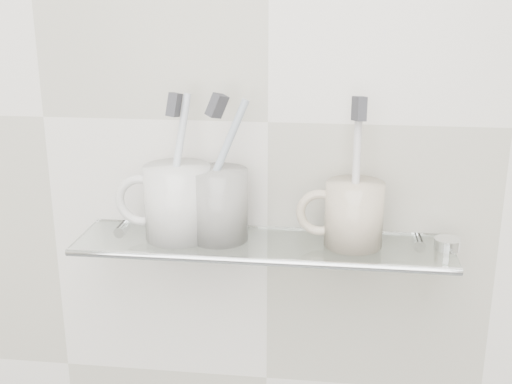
% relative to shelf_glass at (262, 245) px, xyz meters
% --- Properties ---
extents(wall_back, '(2.50, 0.00, 2.50)m').
position_rel_shelf_glass_xyz_m(wall_back, '(0.00, 0.06, 0.15)').
color(wall_back, silver).
rests_on(wall_back, ground).
extents(shelf_glass, '(0.50, 0.12, 0.01)m').
position_rel_shelf_glass_xyz_m(shelf_glass, '(0.00, 0.00, 0.00)').
color(shelf_glass, silver).
rests_on(shelf_glass, wall_back).
extents(shelf_rail, '(0.50, 0.01, 0.01)m').
position_rel_shelf_glass_xyz_m(shelf_rail, '(0.00, -0.06, 0.00)').
color(shelf_rail, silver).
rests_on(shelf_rail, shelf_glass).
extents(bracket_left, '(0.02, 0.03, 0.02)m').
position_rel_shelf_glass_xyz_m(bracket_left, '(-0.21, 0.05, -0.01)').
color(bracket_left, silver).
rests_on(bracket_left, wall_back).
extents(bracket_right, '(0.02, 0.03, 0.02)m').
position_rel_shelf_glass_xyz_m(bracket_right, '(0.21, 0.05, -0.01)').
color(bracket_right, silver).
rests_on(bracket_right, wall_back).
extents(mug_left, '(0.10, 0.10, 0.10)m').
position_rel_shelf_glass_xyz_m(mug_left, '(-0.11, 0.00, 0.05)').
color(mug_left, white).
rests_on(mug_left, shelf_glass).
extents(mug_left_handle, '(0.07, 0.01, 0.07)m').
position_rel_shelf_glass_xyz_m(mug_left_handle, '(-0.17, 0.00, 0.05)').
color(mug_left_handle, white).
rests_on(mug_left_handle, mug_left).
extents(toothbrush_left, '(0.04, 0.04, 0.19)m').
position_rel_shelf_glass_xyz_m(toothbrush_left, '(-0.11, 0.00, 0.10)').
color(toothbrush_left, silver).
rests_on(toothbrush_left, mug_left).
extents(bristles_left, '(0.02, 0.03, 0.03)m').
position_rel_shelf_glass_xyz_m(bristles_left, '(-0.11, 0.00, 0.19)').
color(bristles_left, '#35353A').
rests_on(bristles_left, toothbrush_left).
extents(mug_center, '(0.10, 0.10, 0.10)m').
position_rel_shelf_glass_xyz_m(mug_center, '(-0.06, 0.00, 0.05)').
color(mug_center, white).
rests_on(mug_center, shelf_glass).
extents(mug_center_handle, '(0.07, 0.01, 0.07)m').
position_rel_shelf_glass_xyz_m(mug_center_handle, '(-0.10, 0.00, 0.05)').
color(mug_center_handle, white).
rests_on(mug_center_handle, mug_center).
extents(toothbrush_center, '(0.09, 0.02, 0.18)m').
position_rel_shelf_glass_xyz_m(toothbrush_center, '(-0.06, 0.00, 0.10)').
color(toothbrush_center, '#93A8BC').
rests_on(toothbrush_center, mug_center).
extents(bristles_center, '(0.03, 0.03, 0.04)m').
position_rel_shelf_glass_xyz_m(bristles_center, '(-0.06, 0.00, 0.19)').
color(bristles_center, '#35353A').
rests_on(bristles_center, toothbrush_center).
extents(mug_right, '(0.10, 0.10, 0.09)m').
position_rel_shelf_glass_xyz_m(mug_right, '(0.12, 0.00, 0.05)').
color(mug_right, beige).
rests_on(mug_right, shelf_glass).
extents(mug_right_handle, '(0.06, 0.01, 0.06)m').
position_rel_shelf_glass_xyz_m(mug_right_handle, '(0.08, 0.00, 0.05)').
color(mug_right_handle, beige).
rests_on(mug_right_handle, mug_right).
extents(toothbrush_right, '(0.01, 0.03, 0.19)m').
position_rel_shelf_glass_xyz_m(toothbrush_right, '(0.12, 0.00, 0.10)').
color(toothbrush_right, silver).
rests_on(toothbrush_right, mug_right).
extents(bristles_right, '(0.02, 0.03, 0.03)m').
position_rel_shelf_glass_xyz_m(bristles_right, '(0.12, 0.00, 0.19)').
color(bristles_right, '#35353A').
rests_on(bristles_right, toothbrush_right).
extents(chrome_cap, '(0.03, 0.03, 0.01)m').
position_rel_shelf_glass_xyz_m(chrome_cap, '(0.24, 0.00, 0.01)').
color(chrome_cap, silver).
rests_on(chrome_cap, shelf_glass).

